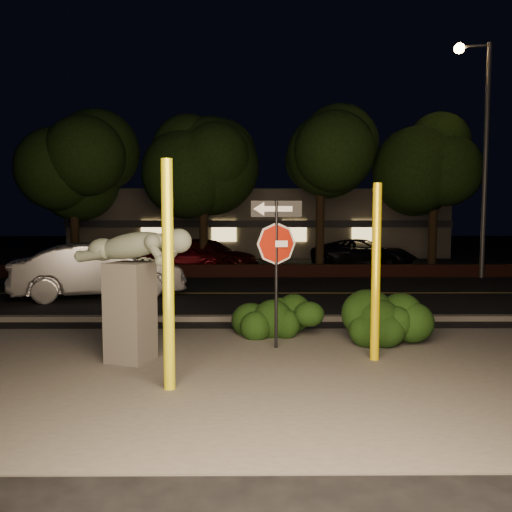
{
  "coord_description": "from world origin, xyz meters",
  "views": [
    {
      "loc": [
        -0.38,
        -8.42,
        2.38
      ],
      "look_at": [
        -0.3,
        1.59,
        1.6
      ],
      "focal_mm": 35.0,
      "sensor_mm": 36.0,
      "label": 1
    }
  ],
  "objects_px": {
    "yellow_pole_right": "(376,273)",
    "parked_car_darkred": "(207,255)",
    "signpost": "(276,244)",
    "streetlight": "(481,139)",
    "sculpture": "(132,280)",
    "silver_sedan": "(100,271)",
    "parked_car_red": "(177,256)",
    "parked_car_dark": "(363,253)",
    "yellow_pole_left": "(168,276)"
  },
  "relations": [
    {
      "from": "yellow_pole_right",
      "to": "parked_car_darkred",
      "type": "bearing_deg",
      "value": 106.06
    },
    {
      "from": "signpost",
      "to": "streetlight",
      "type": "relative_size",
      "value": 0.3
    },
    {
      "from": "sculpture",
      "to": "parked_car_darkred",
      "type": "relative_size",
      "value": 0.46
    },
    {
      "from": "silver_sedan",
      "to": "parked_car_red",
      "type": "distance_m",
      "value": 6.99
    },
    {
      "from": "sculpture",
      "to": "parked_car_dark",
      "type": "height_order",
      "value": "sculpture"
    },
    {
      "from": "parked_car_red",
      "to": "silver_sedan",
      "type": "bearing_deg",
      "value": 161.0
    },
    {
      "from": "parked_car_red",
      "to": "yellow_pole_right",
      "type": "bearing_deg",
      "value": -167.11
    },
    {
      "from": "parked_car_red",
      "to": "parked_car_darkred",
      "type": "height_order",
      "value": "parked_car_red"
    },
    {
      "from": "yellow_pole_left",
      "to": "parked_car_red",
      "type": "relative_size",
      "value": 0.76
    },
    {
      "from": "streetlight",
      "to": "parked_car_dark",
      "type": "xyz_separation_m",
      "value": [
        -3.57,
        4.0,
        -4.71
      ]
    },
    {
      "from": "parked_car_darkred",
      "to": "yellow_pole_left",
      "type": "bearing_deg",
      "value": -153.97
    },
    {
      "from": "parked_car_darkred",
      "to": "streetlight",
      "type": "bearing_deg",
      "value": -81.52
    },
    {
      "from": "parked_car_red",
      "to": "parked_car_dark",
      "type": "bearing_deg",
      "value": -86.11
    },
    {
      "from": "streetlight",
      "to": "silver_sedan",
      "type": "relative_size",
      "value": 1.86
    },
    {
      "from": "yellow_pole_right",
      "to": "parked_car_dark",
      "type": "relative_size",
      "value": 0.61
    },
    {
      "from": "yellow_pole_left",
      "to": "parked_car_red",
      "type": "bearing_deg",
      "value": 98.1
    },
    {
      "from": "streetlight",
      "to": "yellow_pole_left",
      "type": "bearing_deg",
      "value": -114.21
    },
    {
      "from": "parked_car_red",
      "to": "parked_car_darkred",
      "type": "relative_size",
      "value": 0.87
    },
    {
      "from": "parked_car_darkred",
      "to": "yellow_pole_right",
      "type": "bearing_deg",
      "value": -141.18
    },
    {
      "from": "signpost",
      "to": "parked_car_darkred",
      "type": "height_order",
      "value": "signpost"
    },
    {
      "from": "yellow_pole_left",
      "to": "silver_sedan",
      "type": "bearing_deg",
      "value": 112.98
    },
    {
      "from": "silver_sedan",
      "to": "parked_car_darkred",
      "type": "xyz_separation_m",
      "value": [
        2.5,
        7.5,
        -0.11
      ]
    },
    {
      "from": "sculpture",
      "to": "parked_car_red",
      "type": "relative_size",
      "value": 0.53
    },
    {
      "from": "silver_sedan",
      "to": "yellow_pole_left",
      "type": "bearing_deg",
      "value": -175.73
    },
    {
      "from": "yellow_pole_left",
      "to": "yellow_pole_right",
      "type": "xyz_separation_m",
      "value": [
        3.17,
        1.39,
        -0.11
      ]
    },
    {
      "from": "yellow_pole_right",
      "to": "parked_car_darkred",
      "type": "xyz_separation_m",
      "value": [
        -4.06,
        14.09,
        -0.77
      ]
    },
    {
      "from": "sculpture",
      "to": "streetlight",
      "type": "xyz_separation_m",
      "value": [
        10.78,
        11.36,
        4.03
      ]
    },
    {
      "from": "sculpture",
      "to": "silver_sedan",
      "type": "height_order",
      "value": "sculpture"
    },
    {
      "from": "yellow_pole_left",
      "to": "streetlight",
      "type": "distance_m",
      "value": 16.59
    },
    {
      "from": "yellow_pole_left",
      "to": "streetlight",
      "type": "relative_size",
      "value": 0.35
    },
    {
      "from": "silver_sedan",
      "to": "parked_car_darkred",
      "type": "distance_m",
      "value": 7.91
    },
    {
      "from": "yellow_pole_right",
      "to": "sculpture",
      "type": "relative_size",
      "value": 1.33
    },
    {
      "from": "yellow_pole_left",
      "to": "silver_sedan",
      "type": "xyz_separation_m",
      "value": [
        -3.38,
        7.97,
        -0.78
      ]
    },
    {
      "from": "yellow_pole_left",
      "to": "parked_car_darkred",
      "type": "xyz_separation_m",
      "value": [
        -0.88,
        15.48,
        -0.89
      ]
    },
    {
      "from": "yellow_pole_left",
      "to": "sculpture",
      "type": "bearing_deg",
      "value": 121.17
    },
    {
      "from": "signpost",
      "to": "parked_car_dark",
      "type": "height_order",
      "value": "signpost"
    },
    {
      "from": "silver_sedan",
      "to": "sculpture",
      "type": "bearing_deg",
      "value": -177.56
    },
    {
      "from": "yellow_pole_right",
      "to": "sculpture",
      "type": "height_order",
      "value": "yellow_pole_right"
    },
    {
      "from": "yellow_pole_right",
      "to": "parked_car_darkred",
      "type": "distance_m",
      "value": 14.68
    },
    {
      "from": "streetlight",
      "to": "parked_car_red",
      "type": "bearing_deg",
      "value": -176.16
    },
    {
      "from": "sculpture",
      "to": "silver_sedan",
      "type": "bearing_deg",
      "value": 129.59
    },
    {
      "from": "yellow_pole_left",
      "to": "streetlight",
      "type": "xyz_separation_m",
      "value": [
        9.95,
        12.72,
        3.81
      ]
    },
    {
      "from": "streetlight",
      "to": "parked_car_red",
      "type": "relative_size",
      "value": 2.18
    },
    {
      "from": "yellow_pole_right",
      "to": "silver_sedan",
      "type": "bearing_deg",
      "value": 134.87
    },
    {
      "from": "yellow_pole_right",
      "to": "parked_car_red",
      "type": "xyz_separation_m",
      "value": [
        -5.28,
        13.46,
        -0.76
      ]
    },
    {
      "from": "yellow_pole_left",
      "to": "sculpture",
      "type": "height_order",
      "value": "yellow_pole_left"
    },
    {
      "from": "parked_car_darkred",
      "to": "parked_car_dark",
      "type": "xyz_separation_m",
      "value": [
        7.27,
        1.24,
        -0.02
      ]
    },
    {
      "from": "silver_sedan",
      "to": "streetlight",
      "type": "bearing_deg",
      "value": -89.12
    },
    {
      "from": "yellow_pole_right",
      "to": "sculpture",
      "type": "distance_m",
      "value": 4.0
    },
    {
      "from": "sculpture",
      "to": "yellow_pole_right",
      "type": "bearing_deg",
      "value": 18.85
    }
  ]
}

